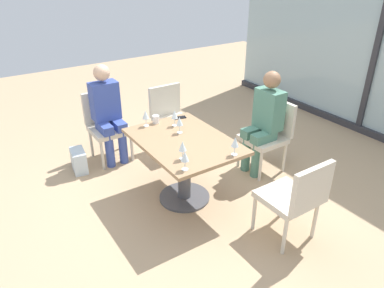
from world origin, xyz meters
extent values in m
plane|color=tan|center=(0.00, 0.00, 0.00)|extent=(12.00, 12.00, 0.00)
cube|color=#9FB7BC|center=(0.00, 3.20, 1.35)|extent=(5.40, 0.03, 2.70)
cube|color=#2D2D33|center=(0.00, 3.17, 1.35)|extent=(0.08, 0.06, 2.70)
cube|color=#2D2D33|center=(0.00, 3.17, 0.05)|extent=(5.40, 0.10, 0.10)
cube|color=#997551|center=(0.00, 0.00, 0.71)|extent=(1.20, 0.86, 0.04)
cylinder|color=#4C4C51|center=(0.00, 0.00, 0.35)|extent=(0.14, 0.14, 0.69)
cylinder|color=#4C4C51|center=(0.00, 0.00, 0.01)|extent=(0.56, 0.56, 0.02)
cube|color=beige|center=(-1.28, -0.32, 0.42)|extent=(0.46, 0.46, 0.06)
cube|color=beige|center=(-1.53, -0.32, 0.66)|extent=(0.05, 0.46, 0.42)
cylinder|color=beige|center=(-1.08, -0.52, 0.20)|extent=(0.04, 0.04, 0.39)
cylinder|color=beige|center=(-1.08, -0.12, 0.20)|extent=(0.04, 0.04, 0.39)
cylinder|color=beige|center=(-1.48, -0.52, 0.20)|extent=(0.04, 0.04, 0.39)
cylinder|color=beige|center=(-1.48, -0.12, 0.20)|extent=(0.04, 0.04, 0.39)
cube|color=beige|center=(0.00, 1.14, 0.42)|extent=(0.46, 0.46, 0.06)
cube|color=beige|center=(0.00, 1.39, 0.66)|extent=(0.46, 0.05, 0.42)
cylinder|color=beige|center=(-0.20, 0.94, 0.20)|extent=(0.04, 0.04, 0.39)
cylinder|color=beige|center=(0.20, 0.94, 0.20)|extent=(0.04, 0.04, 0.39)
cylinder|color=beige|center=(-0.20, 1.34, 0.20)|extent=(0.04, 0.04, 0.39)
cylinder|color=beige|center=(0.20, 1.34, 0.20)|extent=(0.04, 0.04, 0.39)
cube|color=beige|center=(1.01, 0.49, 0.42)|extent=(0.46, 0.46, 0.06)
cube|color=beige|center=(1.26, 0.49, 0.66)|extent=(0.05, 0.46, 0.42)
cylinder|color=beige|center=(0.81, 0.69, 0.20)|extent=(0.04, 0.04, 0.39)
cylinder|color=beige|center=(0.81, 0.29, 0.20)|extent=(0.04, 0.04, 0.39)
cylinder|color=beige|center=(1.21, 0.69, 0.20)|extent=(0.04, 0.04, 0.39)
cylinder|color=beige|center=(1.21, 0.29, 0.20)|extent=(0.04, 0.04, 0.39)
cube|color=beige|center=(-1.01, 0.49, 0.42)|extent=(0.46, 0.46, 0.06)
cube|color=beige|center=(-1.26, 0.49, 0.66)|extent=(0.05, 0.46, 0.42)
cylinder|color=beige|center=(-0.81, 0.29, 0.20)|extent=(0.04, 0.04, 0.39)
cylinder|color=beige|center=(-0.81, 0.69, 0.20)|extent=(0.04, 0.04, 0.39)
cylinder|color=beige|center=(-1.21, 0.29, 0.20)|extent=(0.04, 0.04, 0.39)
cylinder|color=beige|center=(-1.21, 0.69, 0.20)|extent=(0.04, 0.04, 0.39)
cylinder|color=#384C9E|center=(-1.10, -0.41, 0.23)|extent=(0.11, 0.11, 0.45)
cube|color=#384C9E|center=(-1.20, -0.41, 0.51)|extent=(0.32, 0.13, 0.11)
cylinder|color=#384C9E|center=(-1.10, -0.23, 0.23)|extent=(0.11, 0.11, 0.45)
cube|color=#384C9E|center=(-1.20, -0.23, 0.51)|extent=(0.32, 0.13, 0.11)
cube|color=#384C9E|center=(-1.33, -0.32, 0.80)|extent=(0.20, 0.34, 0.48)
sphere|color=#D8AD8C|center=(-1.33, -0.32, 1.16)|extent=(0.20, 0.20, 0.20)
cylinder|color=#4C7F6B|center=(-0.09, 0.96, 0.23)|extent=(0.11, 0.11, 0.45)
cube|color=#4C7F6B|center=(-0.09, 1.06, 0.51)|extent=(0.13, 0.32, 0.11)
cylinder|color=#4C7F6B|center=(0.09, 0.96, 0.23)|extent=(0.11, 0.11, 0.45)
cube|color=#4C7F6B|center=(0.09, 1.06, 0.51)|extent=(0.13, 0.32, 0.11)
cube|color=#4C7F6B|center=(0.00, 1.19, 0.80)|extent=(0.34, 0.20, 0.48)
sphere|color=#936B4C|center=(0.00, 1.19, 1.16)|extent=(0.20, 0.20, 0.20)
cylinder|color=silver|center=(-0.51, -0.17, 0.73)|extent=(0.06, 0.06, 0.00)
cylinder|color=silver|center=(-0.51, -0.17, 0.78)|extent=(0.01, 0.01, 0.08)
cone|color=silver|center=(-0.51, -0.17, 0.87)|extent=(0.07, 0.07, 0.09)
cylinder|color=silver|center=(-0.35, 0.10, 0.73)|extent=(0.06, 0.06, 0.00)
cylinder|color=silver|center=(-0.35, 0.10, 0.78)|extent=(0.01, 0.01, 0.08)
cone|color=silver|center=(-0.35, 0.10, 0.87)|extent=(0.07, 0.07, 0.09)
cylinder|color=silver|center=(0.50, -0.31, 0.73)|extent=(0.06, 0.06, 0.00)
cylinder|color=silver|center=(0.50, -0.31, 0.78)|extent=(0.01, 0.01, 0.08)
cone|color=silver|center=(0.50, -0.31, 0.87)|extent=(0.07, 0.07, 0.09)
cylinder|color=silver|center=(0.33, -0.22, 0.73)|extent=(0.06, 0.06, 0.00)
cylinder|color=silver|center=(0.33, -0.22, 0.78)|extent=(0.01, 0.01, 0.08)
cone|color=silver|center=(0.33, -0.22, 0.87)|extent=(0.07, 0.07, 0.09)
cylinder|color=silver|center=(0.53, 0.23, 0.73)|extent=(0.06, 0.06, 0.00)
cylinder|color=silver|center=(0.53, 0.23, 0.78)|extent=(0.01, 0.01, 0.08)
cone|color=silver|center=(0.53, 0.23, 0.87)|extent=(0.07, 0.07, 0.09)
cylinder|color=silver|center=(-0.16, 0.05, 0.73)|extent=(0.06, 0.06, 0.00)
cylinder|color=silver|center=(-0.16, 0.05, 0.78)|extent=(0.01, 0.01, 0.08)
cone|color=silver|center=(-0.16, 0.05, 0.87)|extent=(0.07, 0.07, 0.09)
cylinder|color=white|center=(-0.52, -0.04, 0.78)|extent=(0.08, 0.08, 0.09)
cube|color=black|center=(-0.50, 0.26, 0.73)|extent=(0.10, 0.16, 0.01)
cube|color=silver|center=(-1.22, -0.79, 0.14)|extent=(0.32, 0.20, 0.28)
camera|label=1|loc=(2.84, -1.77, 2.42)|focal=34.10mm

